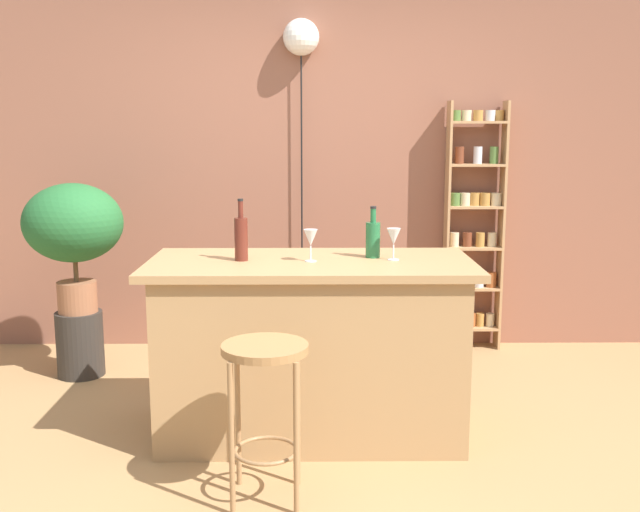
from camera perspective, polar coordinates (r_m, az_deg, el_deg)
The scene contains 12 objects.
ground at distance 3.73m, azimuth -0.71°, elevation -15.34°, with size 12.00×12.00×0.00m, color #A37A4C.
back_wall at distance 5.32m, azimuth -0.69°, elevation 7.91°, with size 6.40×0.10×2.80m, color #8C5642.
kitchen_counter at distance 3.84m, azimuth -0.72°, elevation -7.11°, with size 1.66×0.78×0.93m.
bar_stool at distance 3.15m, azimuth -4.29°, elevation -9.87°, with size 0.37×0.37×0.70m.
spice_shelf at distance 5.35m, azimuth 11.92°, elevation 2.34°, with size 0.41×0.15×1.78m.
plant_stool at distance 5.02m, azimuth -18.20°, elevation -6.51°, with size 0.30×0.30×0.42m, color #2D2823.
potted_plant at distance 4.87m, azimuth -18.68°, elevation 2.10°, with size 0.62×0.56×0.83m.
bottle_soda_blue at distance 3.81m, azimuth 4.15°, elevation 1.38°, with size 0.08×0.08×0.27m.
bottle_olive_oil at distance 3.73m, azimuth -6.17°, elevation 1.45°, with size 0.07×0.07×0.32m.
wine_glass_left at distance 3.69m, azimuth -0.76°, elevation 1.37°, with size 0.07×0.07×0.16m.
wine_glass_center at distance 3.75m, azimuth 5.77°, elevation 1.45°, with size 0.07×0.07×0.16m.
pendant_globe_light at distance 5.24m, azimuth -1.48°, elevation 16.46°, with size 0.25×0.25×2.33m.
Camera 1 is at (0.01, -3.37, 1.60)m, focal length 41.04 mm.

